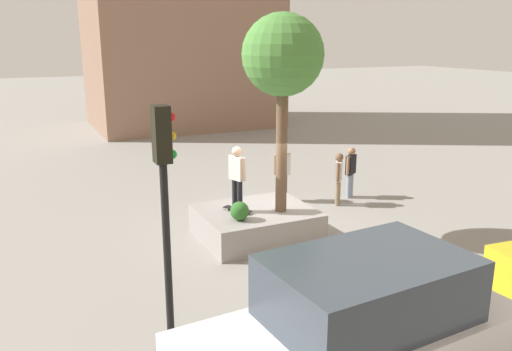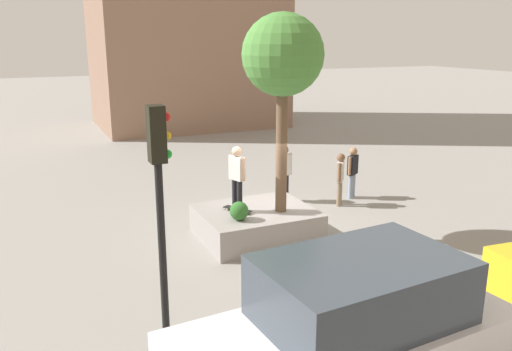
{
  "view_description": "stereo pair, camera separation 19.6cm",
  "coord_description": "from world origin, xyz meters",
  "px_view_note": "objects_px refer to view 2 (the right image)",
  "views": [
    {
      "loc": [
        5.86,
        11.68,
        5.02
      ],
      "look_at": [
        0.49,
        0.26,
        1.64
      ],
      "focal_mm": 36.65,
      "sensor_mm": 36.0,
      "label": 1
    },
    {
      "loc": [
        5.69,
        11.77,
        5.02
      ],
      "look_at": [
        0.49,
        0.26,
        1.64
      ],
      "focal_mm": 36.65,
      "sensor_mm": 36.0,
      "label": 2
    }
  ],
  "objects_px": {
    "planter_ledge": "(256,223)",
    "traffic_light_corner": "(160,189)",
    "bystander_watching": "(340,176)",
    "passerby_with_bag": "(284,169)",
    "pedestrian_crossing": "(353,169)",
    "skateboard": "(237,209)",
    "plaza_tree": "(283,58)",
    "skateboarder": "(237,173)",
    "police_car": "(349,336)"
  },
  "relations": [
    {
      "from": "traffic_light_corner",
      "to": "pedestrian_crossing",
      "type": "height_order",
      "value": "traffic_light_corner"
    },
    {
      "from": "police_car",
      "to": "traffic_light_corner",
      "type": "bearing_deg",
      "value": -50.86
    },
    {
      "from": "plaza_tree",
      "to": "skateboard",
      "type": "bearing_deg",
      "value": -21.23
    },
    {
      "from": "bystander_watching",
      "to": "passerby_with_bag",
      "type": "bearing_deg",
      "value": -37.76
    },
    {
      "from": "skateboarder",
      "to": "passerby_with_bag",
      "type": "distance_m",
      "value": 3.52
    },
    {
      "from": "planter_ledge",
      "to": "bystander_watching",
      "type": "height_order",
      "value": "bystander_watching"
    },
    {
      "from": "planter_ledge",
      "to": "bystander_watching",
      "type": "xyz_separation_m",
      "value": [
        -3.4,
        -1.34,
        0.57
      ]
    },
    {
      "from": "plaza_tree",
      "to": "passerby_with_bag",
      "type": "relative_size",
      "value": 2.71
    },
    {
      "from": "bystander_watching",
      "to": "pedestrian_crossing",
      "type": "relative_size",
      "value": 0.99
    },
    {
      "from": "passerby_with_bag",
      "to": "police_car",
      "type": "bearing_deg",
      "value": 68.01
    },
    {
      "from": "skateboard",
      "to": "pedestrian_crossing",
      "type": "xyz_separation_m",
      "value": [
        -4.67,
        -1.77,
        0.15
      ]
    },
    {
      "from": "plaza_tree",
      "to": "traffic_light_corner",
      "type": "height_order",
      "value": "plaza_tree"
    },
    {
      "from": "skateboarder",
      "to": "police_car",
      "type": "relative_size",
      "value": 0.33
    },
    {
      "from": "passerby_with_bag",
      "to": "bystander_watching",
      "type": "bearing_deg",
      "value": 142.24
    },
    {
      "from": "passerby_with_bag",
      "to": "bystander_watching",
      "type": "distance_m",
      "value": 1.74
    },
    {
      "from": "planter_ledge",
      "to": "plaza_tree",
      "type": "bearing_deg",
      "value": 147.35
    },
    {
      "from": "traffic_light_corner",
      "to": "pedestrian_crossing",
      "type": "relative_size",
      "value": 2.47
    },
    {
      "from": "planter_ledge",
      "to": "passerby_with_bag",
      "type": "distance_m",
      "value": 3.22
    },
    {
      "from": "planter_ledge",
      "to": "skateboard",
      "type": "bearing_deg",
      "value": -6.55
    },
    {
      "from": "bystander_watching",
      "to": "pedestrian_crossing",
      "type": "bearing_deg",
      "value": -148.27
    },
    {
      "from": "planter_ledge",
      "to": "traffic_light_corner",
      "type": "relative_size",
      "value": 0.7
    },
    {
      "from": "passerby_with_bag",
      "to": "pedestrian_crossing",
      "type": "distance_m",
      "value": 2.23
    },
    {
      "from": "passerby_with_bag",
      "to": "bystander_watching",
      "type": "relative_size",
      "value": 1.1
    },
    {
      "from": "skateboard",
      "to": "police_car",
      "type": "relative_size",
      "value": 0.16
    },
    {
      "from": "planter_ledge",
      "to": "police_car",
      "type": "xyz_separation_m",
      "value": [
        1.51,
        6.36,
        0.75
      ]
    },
    {
      "from": "passerby_with_bag",
      "to": "traffic_light_corner",
      "type": "bearing_deg",
      "value": 49.76
    },
    {
      "from": "planter_ledge",
      "to": "bystander_watching",
      "type": "relative_size",
      "value": 1.75
    },
    {
      "from": "plaza_tree",
      "to": "traffic_light_corner",
      "type": "relative_size",
      "value": 1.19
    },
    {
      "from": "skateboard",
      "to": "pedestrian_crossing",
      "type": "relative_size",
      "value": 0.49
    },
    {
      "from": "police_car",
      "to": "traffic_light_corner",
      "type": "xyz_separation_m",
      "value": [
        1.9,
        -2.34,
        1.66
      ]
    },
    {
      "from": "skateboarder",
      "to": "plaza_tree",
      "type": "bearing_deg",
      "value": 158.77
    },
    {
      "from": "planter_ledge",
      "to": "traffic_light_corner",
      "type": "distance_m",
      "value": 5.8
    },
    {
      "from": "police_car",
      "to": "passerby_with_bag",
      "type": "distance_m",
      "value": 9.45
    },
    {
      "from": "plaza_tree",
      "to": "traffic_light_corner",
      "type": "distance_m",
      "value": 5.67
    },
    {
      "from": "skateboarder",
      "to": "bystander_watching",
      "type": "height_order",
      "value": "skateboarder"
    },
    {
      "from": "traffic_light_corner",
      "to": "planter_ledge",
      "type": "bearing_deg",
      "value": -130.27
    },
    {
      "from": "traffic_light_corner",
      "to": "pedestrian_crossing",
      "type": "xyz_separation_m",
      "value": [
        -7.59,
        -5.85,
        -1.84
      ]
    },
    {
      "from": "planter_ledge",
      "to": "traffic_light_corner",
      "type": "height_order",
      "value": "traffic_light_corner"
    },
    {
      "from": "traffic_light_corner",
      "to": "passerby_with_bag",
      "type": "xyz_separation_m",
      "value": [
        -5.44,
        -6.43,
        -1.76
      ]
    },
    {
      "from": "plaza_tree",
      "to": "bystander_watching",
      "type": "height_order",
      "value": "plaza_tree"
    },
    {
      "from": "pedestrian_crossing",
      "to": "skateboard",
      "type": "bearing_deg",
      "value": 20.74
    },
    {
      "from": "police_car",
      "to": "bystander_watching",
      "type": "xyz_separation_m",
      "value": [
        -4.91,
        -7.7,
        -0.19
      ]
    },
    {
      "from": "skateboard",
      "to": "pedestrian_crossing",
      "type": "height_order",
      "value": "pedestrian_crossing"
    },
    {
      "from": "police_car",
      "to": "bystander_watching",
      "type": "height_order",
      "value": "police_car"
    },
    {
      "from": "passerby_with_bag",
      "to": "planter_ledge",
      "type": "bearing_deg",
      "value": 49.81
    },
    {
      "from": "plaza_tree",
      "to": "skateboarder",
      "type": "relative_size",
      "value": 3.02
    },
    {
      "from": "skateboarder",
      "to": "pedestrian_crossing",
      "type": "bearing_deg",
      "value": -159.26
    },
    {
      "from": "planter_ledge",
      "to": "pedestrian_crossing",
      "type": "relative_size",
      "value": 1.73
    },
    {
      "from": "planter_ledge",
      "to": "skateboarder",
      "type": "bearing_deg",
      "value": -6.55
    },
    {
      "from": "plaza_tree",
      "to": "skateboard",
      "type": "height_order",
      "value": "plaza_tree"
    }
  ]
}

